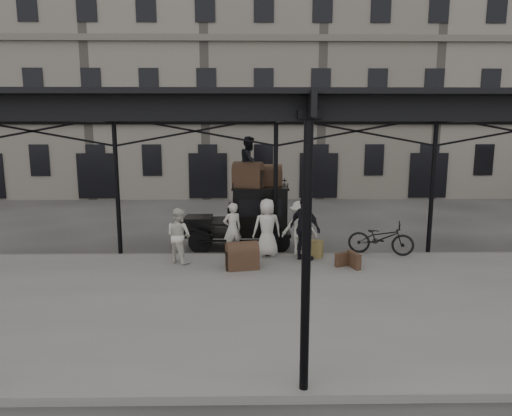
# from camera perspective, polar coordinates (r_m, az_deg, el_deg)

# --- Properties ---
(ground) EXTENTS (120.00, 120.00, 0.00)m
(ground) POSITION_cam_1_polar(r_m,az_deg,el_deg) (13.03, 2.90, -8.62)
(ground) COLOR #383533
(ground) RESTS_ON ground
(platform) EXTENTS (28.00, 8.00, 0.15)m
(platform) POSITION_cam_1_polar(r_m,az_deg,el_deg) (11.13, 3.60, -11.55)
(platform) COLOR slate
(platform) RESTS_ON ground
(canopy) EXTENTS (22.50, 9.00, 4.74)m
(canopy) POSITION_cam_1_polar(r_m,az_deg,el_deg) (10.63, 3.75, 12.34)
(canopy) COLOR black
(canopy) RESTS_ON ground
(building_frontage) EXTENTS (64.00, 8.00, 14.00)m
(building_frontage) POSITION_cam_1_polar(r_m,az_deg,el_deg) (30.45, 0.71, 15.42)
(building_frontage) COLOR slate
(building_frontage) RESTS_ON ground
(taxi) EXTENTS (3.65, 1.55, 2.18)m
(taxi) POSITION_cam_1_polar(r_m,az_deg,el_deg) (15.78, -0.69, -0.77)
(taxi) COLOR black
(taxi) RESTS_ON ground
(porter_left) EXTENTS (0.72, 0.61, 1.68)m
(porter_left) POSITION_cam_1_polar(r_m,az_deg,el_deg) (14.48, -2.97, -2.63)
(porter_left) COLOR beige
(porter_left) RESTS_ON platform
(porter_midleft) EXTENTS (1.03, 0.98, 1.67)m
(porter_midleft) POSITION_cam_1_polar(r_m,az_deg,el_deg) (13.84, -9.62, -3.39)
(porter_midleft) COLOR silver
(porter_midleft) RESTS_ON platform
(porter_centre) EXTENTS (0.99, 0.74, 1.83)m
(porter_centre) POSITION_cam_1_polar(r_m,az_deg,el_deg) (14.32, 1.39, -2.45)
(porter_centre) COLOR beige
(porter_centre) RESTS_ON platform
(porter_official) EXTENTS (1.13, 1.21, 2.00)m
(porter_official) POSITION_cam_1_polar(r_m,az_deg,el_deg) (13.91, 6.14, -2.53)
(porter_official) COLOR black
(porter_official) RESTS_ON platform
(porter_right) EXTENTS (1.17, 0.73, 1.73)m
(porter_right) POSITION_cam_1_polar(r_m,az_deg,el_deg) (14.55, 5.45, -2.50)
(porter_right) COLOR silver
(porter_right) RESTS_ON platform
(bicycle) EXTENTS (2.17, 1.25, 1.08)m
(bicycle) POSITION_cam_1_polar(r_m,az_deg,el_deg) (15.12, 15.34, -3.61)
(bicycle) COLOR black
(bicycle) RESTS_ON platform
(porter_roof) EXTENTS (0.83, 0.96, 1.69)m
(porter_roof) POSITION_cam_1_polar(r_m,az_deg,el_deg) (15.44, -0.81, 5.81)
(porter_roof) COLOR black
(porter_roof) RESTS_ON taxi
(steamer_trunk_roof_near) EXTENTS (1.10, 0.84, 0.72)m
(steamer_trunk_roof_near) POSITION_cam_1_polar(r_m,az_deg,el_deg) (15.33, -0.99, 3.96)
(steamer_trunk_roof_near) COLOR #4C3523
(steamer_trunk_roof_near) RESTS_ON taxi
(steamer_trunk_roof_far) EXTENTS (0.85, 0.53, 0.61)m
(steamer_trunk_roof_far) POSITION_cam_1_polar(r_m,az_deg,el_deg) (15.80, 1.73, 3.95)
(steamer_trunk_roof_far) COLOR #4C3523
(steamer_trunk_roof_far) RESTS_ON taxi
(steamer_trunk_platform) EXTENTS (1.00, 0.74, 0.66)m
(steamer_trunk_platform) POSITION_cam_1_polar(r_m,az_deg,el_deg) (13.19, -1.75, -6.17)
(steamer_trunk_platform) COLOR #4C3523
(steamer_trunk_platform) RESTS_ON platform
(wicker_hamper) EXTENTS (0.71, 0.61, 0.50)m
(wicker_hamper) POSITION_cam_1_polar(r_m,az_deg,el_deg) (14.52, 7.14, -5.06)
(wicker_hamper) COLOR olive
(wicker_hamper) RESTS_ON platform
(suitcase_upright) EXTENTS (0.31, 0.62, 0.45)m
(suitcase_upright) POSITION_cam_1_polar(r_m,az_deg,el_deg) (13.60, 12.15, -6.38)
(suitcase_upright) COLOR #4C3523
(suitcase_upright) RESTS_ON platform
(suitcase_flat) EXTENTS (0.60, 0.41, 0.40)m
(suitcase_flat) POSITION_cam_1_polar(r_m,az_deg,el_deg) (13.73, 10.96, -6.28)
(suitcase_flat) COLOR #4C3523
(suitcase_flat) RESTS_ON platform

